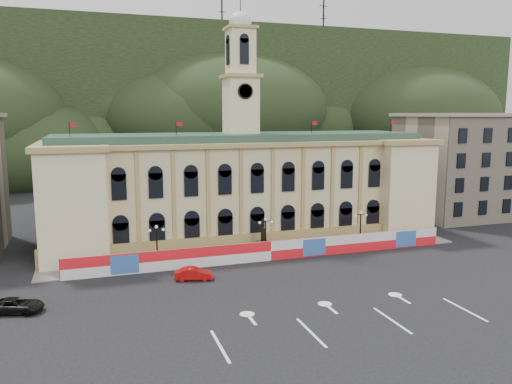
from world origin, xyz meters
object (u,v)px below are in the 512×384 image
object	(u,v)px
statue	(263,245)
black_suv	(16,306)
lamp_center	(266,233)
red_sedan	(194,274)

from	to	relation	value
statue	black_suv	size ratio (longest dim) A/B	0.68
black_suv	lamp_center	bearing A→B (deg)	-54.50
lamp_center	black_suv	world-z (taller)	lamp_center
red_sedan	black_suv	xyz separation A→B (m)	(-17.66, -4.02, -0.01)
statue	red_sedan	xyz separation A→B (m)	(-10.78, -7.34, -0.48)
lamp_center	black_suv	distance (m)	30.37
lamp_center	statue	bearing A→B (deg)	90.00
lamp_center	red_sedan	xyz separation A→B (m)	(-10.78, -6.34, -2.37)
statue	red_sedan	size ratio (longest dim) A/B	0.83
statue	red_sedan	bearing A→B (deg)	-145.77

